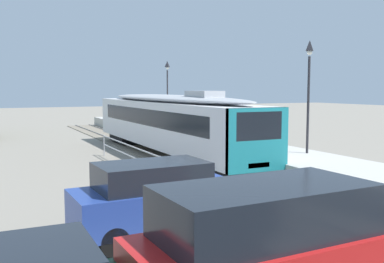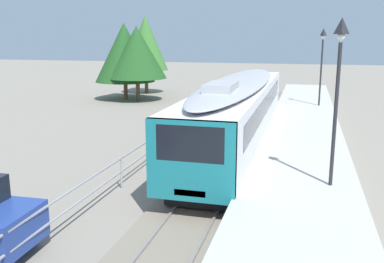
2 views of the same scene
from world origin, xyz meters
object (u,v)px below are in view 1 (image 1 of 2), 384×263
at_px(parked_van_red, 276,258).
at_px(platform_lamp_far_end, 167,81).
at_px(parked_suv_blue, 157,198).
at_px(platform_lamp_mid_platform, 309,75).
at_px(commuter_train, 168,120).

bearing_deg(parked_van_red, platform_lamp_far_end, 70.68).
height_order(platform_lamp_far_end, parked_suv_blue, platform_lamp_far_end).
xyz_separation_m(platform_lamp_far_end, parked_suv_blue, (-9.88, -22.95, -3.56)).
relative_size(platform_lamp_mid_platform, platform_lamp_far_end, 1.00).
relative_size(parked_van_red, parked_suv_blue, 1.06).
distance_m(parked_van_red, parked_suv_blue, 5.29).
distance_m(platform_lamp_mid_platform, parked_van_red, 15.07).
distance_m(platform_lamp_mid_platform, platform_lamp_far_end, 17.38).
bearing_deg(platform_lamp_far_end, parked_van_red, -109.32).
height_order(parked_van_red, parked_suv_blue, parked_van_red).
height_order(commuter_train, parked_van_red, commuter_train).
bearing_deg(commuter_train, parked_suv_blue, -113.84).
xyz_separation_m(platform_lamp_mid_platform, parked_van_red, (-9.90, -10.86, -3.33)).
xyz_separation_m(commuter_train, platform_lamp_mid_platform, (4.22, -7.22, 2.48)).
xyz_separation_m(platform_lamp_far_end, parked_van_red, (-9.90, -28.24, -3.33)).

